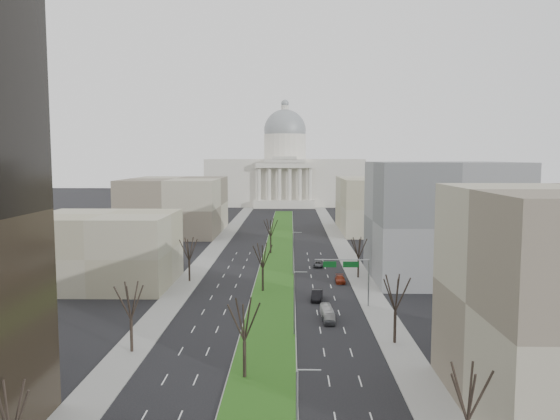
# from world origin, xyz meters

# --- Properties ---
(ground) EXTENTS (600.00, 600.00, 0.00)m
(ground) POSITION_xyz_m (0.00, 120.00, 0.00)
(ground) COLOR black
(ground) RESTS_ON ground
(median) EXTENTS (8.00, 222.03, 0.20)m
(median) POSITION_xyz_m (0.00, 118.99, 0.10)
(median) COLOR #999993
(median) RESTS_ON ground
(sidewalk_left) EXTENTS (5.00, 330.00, 0.15)m
(sidewalk_left) POSITION_xyz_m (-17.50, 95.00, 0.07)
(sidewalk_left) COLOR gray
(sidewalk_left) RESTS_ON ground
(sidewalk_right) EXTENTS (5.00, 330.00, 0.15)m
(sidewalk_right) POSITION_xyz_m (17.50, 95.00, 0.07)
(sidewalk_right) COLOR gray
(sidewalk_right) RESTS_ON ground
(capitol) EXTENTS (80.00, 46.00, 55.00)m
(capitol) POSITION_xyz_m (0.00, 269.59, 16.31)
(capitol) COLOR beige
(capitol) RESTS_ON ground
(building_beige_left) EXTENTS (26.00, 22.00, 14.00)m
(building_beige_left) POSITION_xyz_m (-33.00, 85.00, 7.00)
(building_beige_left) COLOR tan
(building_beige_left) RESTS_ON ground
(building_grey_right) EXTENTS (28.00, 26.00, 24.00)m
(building_grey_right) POSITION_xyz_m (34.00, 92.00, 12.00)
(building_grey_right) COLOR slate
(building_grey_right) RESTS_ON ground
(building_far_left) EXTENTS (30.00, 40.00, 18.00)m
(building_far_left) POSITION_xyz_m (-35.00, 160.00, 9.00)
(building_far_left) COLOR #796E5D
(building_far_left) RESTS_ON ground
(building_far_right) EXTENTS (30.00, 40.00, 18.00)m
(building_far_right) POSITION_xyz_m (35.00, 165.00, 9.00)
(building_far_right) COLOR tan
(building_far_right) RESTS_ON ground
(tree_left_near) EXTENTS (5.10, 5.10, 9.18)m
(tree_left_near) POSITION_xyz_m (-17.20, 18.00, 6.61)
(tree_left_near) COLOR black
(tree_left_near) RESTS_ON ground
(tree_left_mid) EXTENTS (5.40, 5.40, 9.72)m
(tree_left_mid) POSITION_xyz_m (-17.20, 48.00, 7.00)
(tree_left_mid) COLOR black
(tree_left_mid) RESTS_ON ground
(tree_left_far) EXTENTS (5.28, 5.28, 9.50)m
(tree_left_far) POSITION_xyz_m (-17.20, 88.00, 6.84)
(tree_left_far) COLOR black
(tree_left_far) RESTS_ON ground
(tree_right_near) EXTENTS (5.16, 5.16, 9.29)m
(tree_right_near) POSITION_xyz_m (17.20, 22.00, 6.69)
(tree_right_near) COLOR black
(tree_right_near) RESTS_ON ground
(tree_right_mid) EXTENTS (5.52, 5.52, 9.94)m
(tree_right_mid) POSITION_xyz_m (17.20, 52.00, 7.16)
(tree_right_mid) COLOR black
(tree_right_mid) RESTS_ON ground
(tree_right_far) EXTENTS (5.04, 5.04, 9.07)m
(tree_right_far) POSITION_xyz_m (17.20, 92.00, 6.53)
(tree_right_far) COLOR black
(tree_right_far) RESTS_ON ground
(tree_median_a) EXTENTS (5.40, 5.40, 9.72)m
(tree_median_a) POSITION_xyz_m (-2.00, 40.00, 7.00)
(tree_median_a) COLOR black
(tree_median_a) RESTS_ON ground
(tree_median_b) EXTENTS (5.40, 5.40, 9.72)m
(tree_median_b) POSITION_xyz_m (-2.00, 80.00, 7.00)
(tree_median_b) COLOR black
(tree_median_b) RESTS_ON ground
(tree_median_c) EXTENTS (5.40, 5.40, 9.72)m
(tree_median_c) POSITION_xyz_m (-2.00, 120.00, 7.00)
(tree_median_c) COLOR black
(tree_median_c) RESTS_ON ground
(streetlamp_median_b) EXTENTS (1.90, 0.20, 9.16)m
(streetlamp_median_b) POSITION_xyz_m (3.76, 55.00, 4.81)
(streetlamp_median_b) COLOR gray
(streetlamp_median_b) RESTS_ON ground
(streetlamp_median_c) EXTENTS (1.90, 0.20, 9.16)m
(streetlamp_median_c) POSITION_xyz_m (3.76, 95.00, 4.81)
(streetlamp_median_c) COLOR gray
(streetlamp_median_c) RESTS_ON ground
(mast_arm_signs) EXTENTS (9.12, 0.24, 8.09)m
(mast_arm_signs) POSITION_xyz_m (13.49, 70.03, 6.11)
(mast_arm_signs) COLOR gray
(mast_arm_signs) RESTS_ON ground
(car_grey_near) EXTENTS (1.95, 4.44, 1.49)m
(car_grey_near) POSITION_xyz_m (8.93, 61.04, 0.74)
(car_grey_near) COLOR #4E5056
(car_grey_near) RESTS_ON ground
(car_black) EXTENTS (2.35, 5.38, 1.72)m
(car_black) POSITION_xyz_m (7.80, 74.18, 0.86)
(car_black) COLOR black
(car_black) RESTS_ON ground
(car_red) EXTENTS (2.00, 4.74, 1.36)m
(car_red) POSITION_xyz_m (13.09, 87.71, 0.68)
(car_red) COLOR maroon
(car_red) RESTS_ON ground
(car_grey_far) EXTENTS (2.80, 4.86, 1.27)m
(car_grey_far) POSITION_xyz_m (9.61, 103.47, 0.64)
(car_grey_far) COLOR #414347
(car_grey_far) RESTS_ON ground
(box_van) EXTENTS (1.97, 6.90, 1.90)m
(box_van) POSITION_xyz_m (8.89, 62.93, 0.95)
(box_van) COLOR silver
(box_van) RESTS_ON ground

